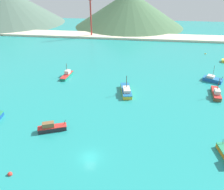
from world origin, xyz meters
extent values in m
cube|color=teal|center=(0.00, 30.00, -0.25)|extent=(260.00, 280.00, 0.50)
cube|color=#198466|center=(-18.68, 43.11, 0.42)|extent=(2.92, 8.53, 0.85)
cube|color=red|center=(-18.68, 43.11, 0.95)|extent=(2.97, 8.70, 0.20)
cube|color=beige|center=(-18.59, 44.15, 1.72)|extent=(1.86, 2.59, 1.34)
cylinder|color=#4C3823|center=(-18.63, 43.66, 3.86)|extent=(0.16, 0.16, 2.94)
cylinder|color=#4C3823|center=(30.11, 7.33, 1.69)|extent=(0.21, 0.60, 1.35)
cube|color=brown|center=(35.43, 34.71, 0.56)|extent=(3.40, 9.47, 1.12)
cube|color=red|center=(35.43, 34.71, 1.22)|extent=(3.47, 9.66, 0.20)
cube|color=beige|center=(35.29, 33.56, 1.96)|extent=(2.05, 2.92, 1.28)
cylinder|color=#4C3823|center=(35.36, 34.11, 4.64)|extent=(0.17, 0.17, 4.08)
cube|color=gold|center=(5.50, 32.56, 0.61)|extent=(4.80, 10.65, 1.22)
cube|color=#1E669E|center=(5.50, 32.56, 1.32)|extent=(4.90, 10.86, 0.20)
cube|color=beige|center=(5.74, 31.30, 1.89)|extent=(2.97, 4.59, 0.95)
cylinder|color=#4C3823|center=(5.58, 32.13, 4.44)|extent=(0.20, 0.20, 4.15)
cube|color=#1E5BA8|center=(37.09, 46.39, 0.58)|extent=(7.42, 5.93, 1.15)
cube|color=#1E669E|center=(37.09, 46.39, 1.25)|extent=(7.57, 6.05, 0.20)
cube|color=beige|center=(36.35, 46.78, 1.77)|extent=(3.32, 3.27, 0.83)
cylinder|color=#4C3823|center=(39.77, 44.98, 1.96)|extent=(0.64, 0.42, 1.55)
cylinder|color=#4C3823|center=(36.79, 46.55, 4.22)|extent=(0.11, 0.11, 4.07)
cube|color=#232328|center=(-11.80, 8.53, 0.57)|extent=(7.40, 4.51, 1.14)
cube|color=red|center=(-11.80, 8.53, 1.24)|extent=(7.55, 4.60, 0.20)
cube|color=brown|center=(-12.63, 8.20, 1.97)|extent=(3.33, 2.50, 1.26)
cylinder|color=#4C3823|center=(-8.80, 9.72, 1.93)|extent=(0.65, 0.35, 1.53)
sphere|color=red|center=(-15.08, -7.16, 0.17)|extent=(0.96, 0.96, 0.96)
sphere|color=gold|center=(41.59, 80.31, 0.13)|extent=(0.72, 0.72, 0.72)
cube|color=beige|center=(0.00, 109.29, 0.60)|extent=(247.00, 14.64, 1.20)
cone|color=#4C6656|center=(-97.95, 142.21, 13.57)|extent=(89.59, 89.59, 27.15)
cone|color=#476B47|center=(-1.38, 143.33, 12.38)|extent=(80.25, 80.25, 24.76)
cylinder|color=#B7332D|center=(-22.30, 106.84, 13.36)|extent=(0.96, 0.96, 26.72)
cylinder|color=#B7332D|center=(-22.30, 106.84, 21.91)|extent=(2.67, 0.48, 0.48)
cylinder|color=#B7332D|center=(-22.30, 106.84, 16.57)|extent=(0.48, 2.14, 0.48)
camera|label=1|loc=(10.23, -39.05, 36.90)|focal=37.78mm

